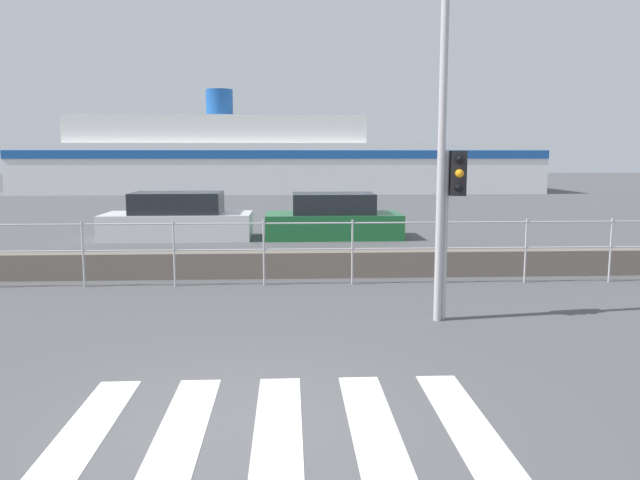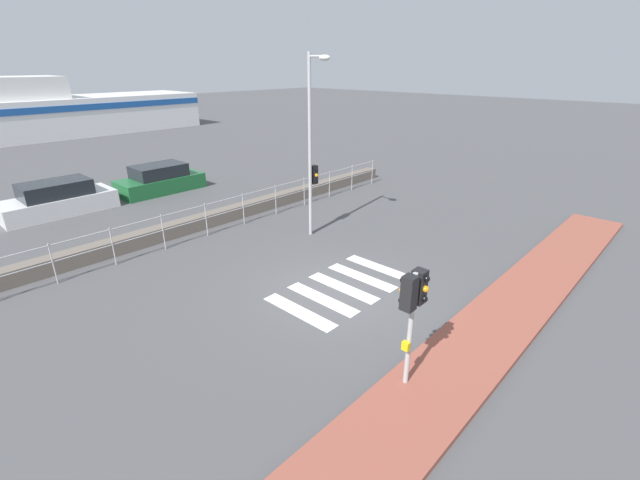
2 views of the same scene
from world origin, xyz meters
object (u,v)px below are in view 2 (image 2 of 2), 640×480
(traffic_light_near, at_px, (413,301))
(traffic_light_far, at_px, (313,184))
(parked_car_white, at_px, (58,200))
(streetlamp, at_px, (313,130))
(parked_car_green, at_px, (160,180))

(traffic_light_near, relative_size, traffic_light_far, 0.99)
(parked_car_white, bearing_deg, streetlamp, -60.23)
(parked_car_white, height_order, parked_car_green, parked_car_white)
(traffic_light_near, bearing_deg, parked_car_green, 77.42)
(streetlamp, relative_size, parked_car_green, 1.56)
(parked_car_green, bearing_deg, traffic_light_far, -83.34)
(traffic_light_far, bearing_deg, traffic_light_near, -124.02)
(streetlamp, bearing_deg, parked_car_green, 95.35)
(traffic_light_far, xyz_separation_m, parked_car_white, (-5.89, 9.72, -1.32))
(traffic_light_near, xyz_separation_m, parked_car_white, (-0.95, 17.04, -1.40))
(traffic_light_far, height_order, parked_car_white, traffic_light_far)
(traffic_light_far, bearing_deg, parked_car_white, 121.21)
(streetlamp, height_order, parked_car_green, streetlamp)
(traffic_light_far, distance_m, parked_car_white, 11.44)
(streetlamp, height_order, parked_car_white, streetlamp)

